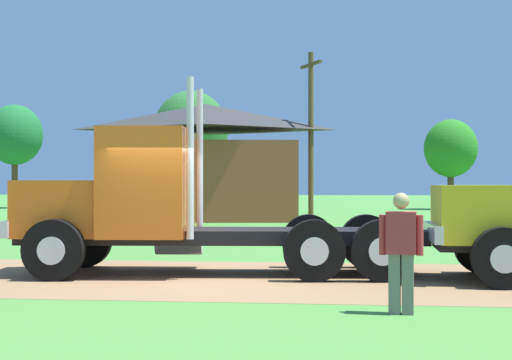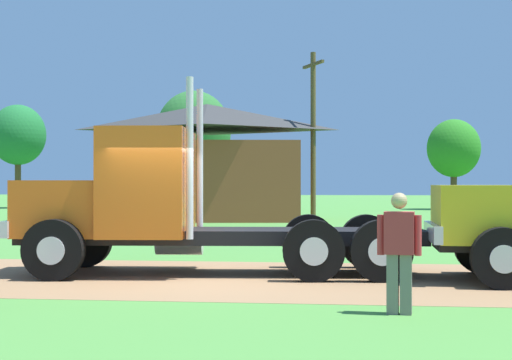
# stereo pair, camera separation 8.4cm
# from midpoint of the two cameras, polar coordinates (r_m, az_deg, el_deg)

# --- Properties ---
(ground_plane) EXTENTS (200.00, 200.00, 0.00)m
(ground_plane) POSITION_cam_midpoint_polar(r_m,az_deg,el_deg) (14.55, -6.07, -7.48)
(ground_plane) COLOR #4C8C3B
(dirt_track) EXTENTS (120.00, 5.81, 0.01)m
(dirt_track) POSITION_cam_midpoint_polar(r_m,az_deg,el_deg) (14.55, -6.07, -7.46)
(dirt_track) COLOR #96704C
(dirt_track) RESTS_ON ground_plane
(truck_foreground_white) EXTENTS (8.30, 3.17, 3.85)m
(truck_foreground_white) POSITION_cam_midpoint_polar(r_m,az_deg,el_deg) (15.09, -7.64, -2.09)
(truck_foreground_white) COLOR black
(truck_foreground_white) RESTS_ON ground_plane
(visitor_walking_mid) EXTENTS (0.61, 0.31, 1.70)m
(visitor_walking_mid) POSITION_cam_midpoint_polar(r_m,az_deg,el_deg) (10.58, 10.90, -5.21)
(visitor_walking_mid) COLOR #B22D33
(visitor_walking_mid) RESTS_ON ground_plane
(shed_building) EXTENTS (9.98, 6.67, 5.77)m
(shed_building) POSITION_cam_midpoint_polar(r_m,az_deg,el_deg) (36.77, -4.02, 1.24)
(shed_building) COLOR brown
(shed_building) RESTS_ON ground_plane
(utility_pole_far) EXTENTS (1.12, 2.02, 8.28)m
(utility_pole_far) POSITION_cam_midpoint_polar(r_m,az_deg,el_deg) (36.51, 4.19, 3.77)
(utility_pole_far) COLOR brown
(utility_pole_far) RESTS_ON ground_plane
(tree_left) EXTENTS (4.02, 4.02, 7.59)m
(tree_left) POSITION_cam_midpoint_polar(r_m,az_deg,el_deg) (56.96, -18.14, 3.30)
(tree_left) COLOR #513823
(tree_left) RESTS_ON ground_plane
(tree_mid) EXTENTS (5.48, 5.48, 8.62)m
(tree_mid) POSITION_cam_midpoint_polar(r_m,az_deg,el_deg) (54.52, -5.10, 3.71)
(tree_mid) COLOR #513823
(tree_mid) RESTS_ON ground_plane
(tree_right) EXTENTS (3.68, 3.68, 6.29)m
(tree_right) POSITION_cam_midpoint_polar(r_m,az_deg,el_deg) (53.36, 14.73, 2.35)
(tree_right) COLOR #513823
(tree_right) RESTS_ON ground_plane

